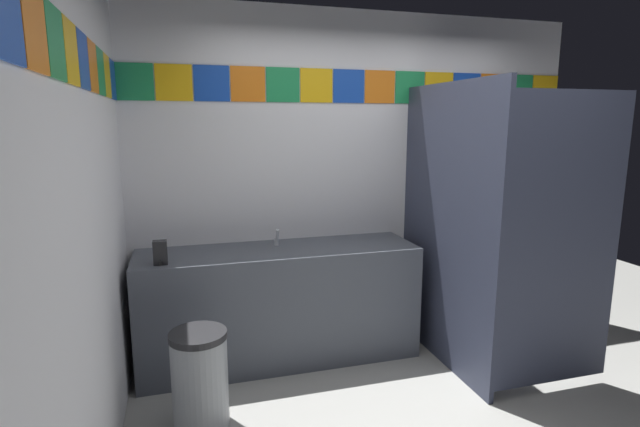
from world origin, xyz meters
TOP-DOWN VIEW (x-y plane):
  - wall_back at (0.00, 1.51)m, footprint 3.71×0.09m
  - wall_side at (-1.89, -0.00)m, footprint 0.09×2.94m
  - vanity_counter at (-0.77, 1.18)m, footprint 2.07×0.58m
  - faucet_center at (-0.77, 1.27)m, footprint 0.04×0.10m
  - soap_dispenser at (-1.60, 1.01)m, footprint 0.09×0.09m
  - stall_divider at (0.58, 0.58)m, footprint 0.92×1.30m
  - toilet at (1.01, 1.02)m, footprint 0.39×0.49m
  - trash_bin at (-1.40, 0.46)m, footprint 0.33×0.33m

SIDE VIEW (x-z plane):
  - trash_bin at x=-1.40m, z-range 0.00..0.60m
  - toilet at x=1.01m, z-range -0.07..0.67m
  - vanity_counter at x=-0.77m, z-range 0.01..0.87m
  - faucet_center at x=-0.77m, z-range 0.85..0.99m
  - soap_dispenser at x=-1.60m, z-range 0.87..1.03m
  - stall_divider at x=0.58m, z-range 0.00..2.07m
  - wall_side at x=-1.89m, z-range 0.01..2.66m
  - wall_back at x=0.00m, z-range 0.01..2.66m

